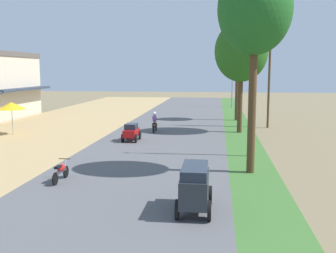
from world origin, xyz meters
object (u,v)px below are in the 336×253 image
at_px(vendor_umbrella, 12,106).
at_px(motorbike_ahead_third, 61,170).
at_px(median_tree_second, 241,52).
at_px(utility_pole_near, 269,73).
at_px(median_tree_nearest, 255,11).
at_px(streetlamp_near, 252,83).
at_px(car_hatchback_red, 131,131).
at_px(streetlamp_far, 232,76).
at_px(motorbike_ahead_fourth, 155,122).
at_px(median_tree_third, 238,45).
at_px(streetlamp_mid, 240,79).
at_px(car_van_charcoal, 195,185).

height_order(vendor_umbrella, motorbike_ahead_third, vendor_umbrella).
xyz_separation_m(median_tree_second, utility_pole_near, (2.62, 3.32, -1.64)).
bearing_deg(utility_pole_near, median_tree_nearest, -99.60).
xyz_separation_m(streetlamp_near, car_hatchback_red, (-7.91, 4.05, -3.57)).
relative_size(streetlamp_near, utility_pole_near, 0.79).
xyz_separation_m(streetlamp_far, motorbike_ahead_fourth, (-6.90, -23.18, -3.40)).
bearing_deg(vendor_umbrella, median_tree_nearest, -28.72).
height_order(median_tree_second, median_tree_third, median_tree_third).
height_order(streetlamp_near, streetlamp_far, streetlamp_near).
bearing_deg(median_tree_nearest, streetlamp_mid, 89.10).
bearing_deg(utility_pole_near, motorbike_ahead_third, -120.86).
xyz_separation_m(median_tree_second, motorbike_ahead_third, (-8.71, -15.65, -5.89)).
bearing_deg(streetlamp_mid, median_tree_third, 90.44).
bearing_deg(motorbike_ahead_fourth, median_tree_nearest, -61.19).
height_order(median_tree_second, streetlamp_mid, median_tree_second).
relative_size(motorbike_ahead_third, motorbike_ahead_fourth, 1.00).
bearing_deg(car_hatchback_red, streetlamp_near, -27.09).
distance_m(median_tree_third, motorbike_ahead_third, 26.12).
distance_m(median_tree_second, median_tree_third, 8.02).
height_order(utility_pole_near, motorbike_ahead_fourth, utility_pole_near).
height_order(streetlamp_near, motorbike_ahead_third, streetlamp_near).
height_order(streetlamp_far, car_hatchback_red, streetlamp_far).
height_order(vendor_umbrella, streetlamp_mid, streetlamp_mid).
height_order(median_tree_nearest, car_van_charcoal, median_tree_nearest).
bearing_deg(car_hatchback_red, median_tree_nearest, -45.89).
xyz_separation_m(vendor_umbrella, median_tree_nearest, (17.39, -9.53, 5.47)).
relative_size(median_tree_nearest, median_tree_second, 1.13).
bearing_deg(streetlamp_far, median_tree_nearest, -90.42).
xyz_separation_m(median_tree_second, motorbike_ahead_fourth, (-6.77, -0.84, -5.61)).
bearing_deg(streetlamp_near, motorbike_ahead_third, -143.39).
bearing_deg(median_tree_second, motorbike_ahead_fourth, -172.91).
bearing_deg(vendor_umbrella, motorbike_ahead_fourth, 13.38).
height_order(streetlamp_near, car_van_charcoal, streetlamp_near).
bearing_deg(streetlamp_far, motorbike_ahead_third, -103.10).
relative_size(vendor_umbrella, car_van_charcoal, 1.05).
bearing_deg(motorbike_ahead_third, median_tree_second, 60.90).
bearing_deg(utility_pole_near, car_hatchback_red, -141.25).
height_order(streetlamp_near, car_hatchback_red, streetlamp_near).
bearing_deg(car_hatchback_red, streetlamp_mid, 46.98).
relative_size(streetlamp_mid, utility_pole_near, 0.78).
height_order(median_tree_third, motorbike_ahead_third, median_tree_third).
bearing_deg(streetlamp_mid, utility_pole_near, -2.97).
relative_size(streetlamp_far, motorbike_ahead_fourth, 4.01).
relative_size(vendor_umbrella, streetlamp_far, 0.35).
bearing_deg(streetlamp_far, car_hatchback_red, -106.12).
bearing_deg(median_tree_third, motorbike_ahead_fourth, -127.97).
xyz_separation_m(vendor_umbrella, motorbike_ahead_third, (8.80, -12.25, -1.73)).
distance_m(vendor_umbrella, median_tree_third, 21.58).
relative_size(streetlamp_near, car_hatchback_red, 3.66).
relative_size(vendor_umbrella, streetlamp_near, 0.34).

